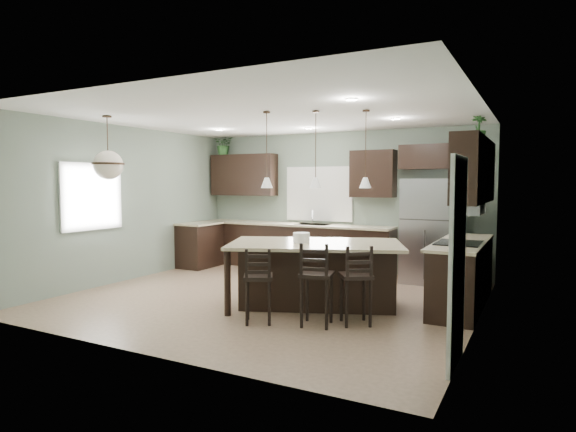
{
  "coord_description": "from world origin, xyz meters",
  "views": [
    {
      "loc": [
        3.67,
        -6.38,
        1.79
      ],
      "look_at": [
        0.1,
        0.4,
        1.25
      ],
      "focal_mm": 30.0,
      "sensor_mm": 36.0,
      "label": 1
    }
  ],
  "objects_px": {
    "serving_dish": "(301,238)",
    "bar_stool_right": "(356,285)",
    "refrigerator": "(429,231)",
    "bar_stool_center": "(317,284)",
    "plant_back_left": "(224,144)",
    "kitchen_island": "(315,274)",
    "bar_stool_left": "(258,285)"
  },
  "relations": [
    {
      "from": "bar_stool_center",
      "to": "bar_stool_right",
      "type": "bearing_deg",
      "value": 21.25
    },
    {
      "from": "refrigerator",
      "to": "bar_stool_center",
      "type": "height_order",
      "value": "refrigerator"
    },
    {
      "from": "serving_dish",
      "to": "bar_stool_left",
      "type": "distance_m",
      "value": 1.15
    },
    {
      "from": "bar_stool_right",
      "to": "bar_stool_center",
      "type": "bearing_deg",
      "value": -179.83
    },
    {
      "from": "serving_dish",
      "to": "bar_stool_center",
      "type": "height_order",
      "value": "serving_dish"
    },
    {
      "from": "kitchen_island",
      "to": "plant_back_left",
      "type": "xyz_separation_m",
      "value": [
        -3.47,
        2.69,
        2.18
      ]
    },
    {
      "from": "bar_stool_center",
      "to": "plant_back_left",
      "type": "height_order",
      "value": "plant_back_left"
    },
    {
      "from": "refrigerator",
      "to": "bar_stool_left",
      "type": "height_order",
      "value": "refrigerator"
    },
    {
      "from": "serving_dish",
      "to": "bar_stool_center",
      "type": "relative_size",
      "value": 0.23
    },
    {
      "from": "refrigerator",
      "to": "bar_stool_right",
      "type": "distance_m",
      "value": 3.06
    },
    {
      "from": "serving_dish",
      "to": "bar_stool_center",
      "type": "xyz_separation_m",
      "value": [
        0.6,
        -0.79,
        -0.47
      ]
    },
    {
      "from": "kitchen_island",
      "to": "plant_back_left",
      "type": "height_order",
      "value": "plant_back_left"
    },
    {
      "from": "bar_stool_left",
      "to": "bar_stool_right",
      "type": "height_order",
      "value": "bar_stool_right"
    },
    {
      "from": "refrigerator",
      "to": "kitchen_island",
      "type": "height_order",
      "value": "refrigerator"
    },
    {
      "from": "kitchen_island",
      "to": "refrigerator",
      "type": "bearing_deg",
      "value": 43.39
    },
    {
      "from": "kitchen_island",
      "to": "plant_back_left",
      "type": "bearing_deg",
      "value": 120.33
    },
    {
      "from": "kitchen_island",
      "to": "bar_stool_right",
      "type": "bearing_deg",
      "value": -57.36
    },
    {
      "from": "bar_stool_left",
      "to": "bar_stool_center",
      "type": "xyz_separation_m",
      "value": [
        0.7,
        0.24,
        0.04
      ]
    },
    {
      "from": "refrigerator",
      "to": "bar_stool_center",
      "type": "xyz_separation_m",
      "value": [
        -0.7,
        -3.29,
        -0.4
      ]
    },
    {
      "from": "serving_dish",
      "to": "bar_stool_right",
      "type": "height_order",
      "value": "serving_dish"
    },
    {
      "from": "kitchen_island",
      "to": "bar_stool_left",
      "type": "bearing_deg",
      "value": -126.71
    },
    {
      "from": "refrigerator",
      "to": "plant_back_left",
      "type": "distance_m",
      "value": 4.9
    },
    {
      "from": "serving_dish",
      "to": "bar_stool_right",
      "type": "bearing_deg",
      "value": -26.85
    },
    {
      "from": "bar_stool_left",
      "to": "kitchen_island",
      "type": "bearing_deg",
      "value": 45.25
    },
    {
      "from": "bar_stool_left",
      "to": "plant_back_left",
      "type": "bearing_deg",
      "value": 100.06
    },
    {
      "from": "bar_stool_center",
      "to": "kitchen_island",
      "type": "bearing_deg",
      "value": 102.88
    },
    {
      "from": "bar_stool_right",
      "to": "plant_back_left",
      "type": "height_order",
      "value": "plant_back_left"
    },
    {
      "from": "kitchen_island",
      "to": "serving_dish",
      "type": "distance_m",
      "value": 0.57
    },
    {
      "from": "plant_back_left",
      "to": "bar_stool_left",
      "type": "bearing_deg",
      "value": -49.94
    },
    {
      "from": "bar_stool_right",
      "to": "plant_back_left",
      "type": "xyz_separation_m",
      "value": [
        -4.3,
        3.27,
        2.13
      ]
    },
    {
      "from": "refrigerator",
      "to": "kitchen_island",
      "type": "xyz_separation_m",
      "value": [
        -1.11,
        -2.43,
        -0.46
      ]
    },
    {
      "from": "kitchen_island",
      "to": "bar_stool_right",
      "type": "distance_m",
      "value": 1.01
    }
  ]
}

